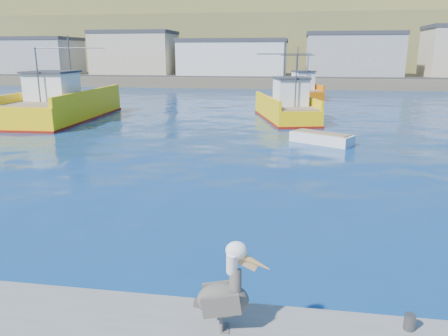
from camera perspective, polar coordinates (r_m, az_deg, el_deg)
name	(u,v)px	position (r m, az deg, el deg)	size (l,w,h in m)	color
ground	(257,258)	(11.93, 4.39, -11.62)	(260.00, 260.00, 0.00)	navy
dock_bollards	(274,310)	(8.62, 6.60, -17.92)	(36.20, 0.20, 0.30)	#4C4C4C
far_shore	(294,39)	(119.92, 9.16, 16.32)	(200.00, 81.00, 24.00)	brown
trawler_yellow_a	(65,105)	(38.34, -20.09, 7.68)	(6.18, 13.71, 6.80)	yellow
trawler_yellow_b	(286,108)	(36.32, 8.14, 7.75)	(5.82, 10.31, 6.32)	yellow
boat_orange	(300,90)	(54.09, 9.86, 10.01)	(5.81, 8.78, 6.07)	#E26505
skiff_mid	(321,139)	(27.12, 12.60, 3.70)	(3.88, 3.09, 0.82)	silver
pelican	(226,293)	(7.96, 0.22, -15.97)	(1.38, 0.68, 1.69)	#595451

